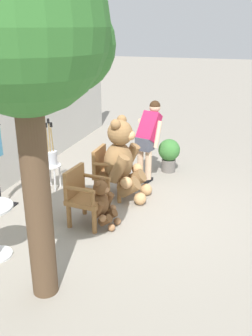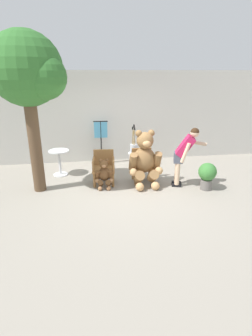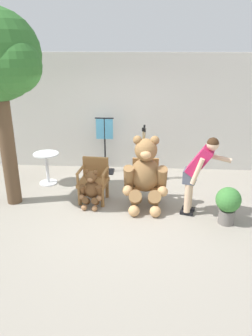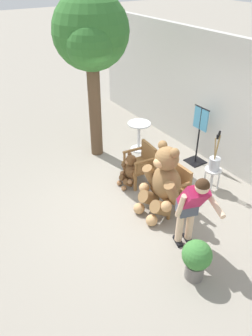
{
  "view_description": "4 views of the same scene",
  "coord_description": "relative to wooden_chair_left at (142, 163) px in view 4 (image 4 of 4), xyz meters",
  "views": [
    {
      "loc": [
        -5.13,
        -1.67,
        2.82
      ],
      "look_at": [
        -0.36,
        -0.14,
        0.9
      ],
      "focal_mm": 40.0,
      "sensor_mm": 36.0,
      "label": 1
    },
    {
      "loc": [
        -0.88,
        -5.91,
        2.74
      ],
      "look_at": [
        -0.02,
        -0.18,
        0.62
      ],
      "focal_mm": 28.0,
      "sensor_mm": 36.0,
      "label": 2
    },
    {
      "loc": [
        0.51,
        -5.51,
        3.02
      ],
      "look_at": [
        0.15,
        0.23,
        0.79
      ],
      "focal_mm": 35.0,
      "sensor_mm": 36.0,
      "label": 3
    },
    {
      "loc": [
        4.16,
        -2.94,
        4.03
      ],
      "look_at": [
        -0.28,
        -0.08,
        0.65
      ],
      "focal_mm": 35.0,
      "sensor_mm": 36.0,
      "label": 4
    }
  ],
  "objects": [
    {
      "name": "ground_plane",
      "position": [
        0.51,
        -0.45,
        -0.46
      ],
      "size": [
        60.0,
        60.0,
        0.0
      ],
      "primitive_type": "plane",
      "color": "gray"
    },
    {
      "name": "back_wall",
      "position": [
        0.51,
        1.95,
        0.94
      ],
      "size": [
        10.0,
        0.16,
        2.8
      ],
      "primitive_type": "cube",
      "color": "beige",
      "rests_on": "ground"
    },
    {
      "name": "wooden_chair_left",
      "position": [
        0.0,
        0.0,
        0.0
      ],
      "size": [
        0.61,
        0.57,
        0.86
      ],
      "color": "olive",
      "rests_on": "ground"
    },
    {
      "name": "wooden_chair_right",
      "position": [
        1.02,
        0.0,
        0.0
      ],
      "size": [
        0.56,
        0.52,
        0.86
      ],
      "color": "olive",
      "rests_on": "ground"
    },
    {
      "name": "teddy_bear_large",
      "position": [
        1.02,
        -0.26,
        0.23
      ],
      "size": [
        0.85,
        0.8,
        1.42
      ],
      "color": "olive",
      "rests_on": "ground"
    },
    {
      "name": "teddy_bear_small",
      "position": [
        -0.01,
        -0.28,
        -0.1
      ],
      "size": [
        0.45,
        0.44,
        0.75
      ],
      "color": "brown",
      "rests_on": "ground"
    },
    {
      "name": "person_visitor",
      "position": [
        1.96,
        -0.46,
        0.44
      ],
      "size": [
        0.87,
        0.49,
        1.5
      ],
      "color": "black",
      "rests_on": "ground"
    },
    {
      "name": "white_stool",
      "position": [
        0.98,
        1.08,
        -0.11
      ],
      "size": [
        0.34,
        0.34,
        0.46
      ],
      "color": "white",
      "rests_on": "ground"
    },
    {
      "name": "brush_bucket",
      "position": [
        0.98,
        1.08,
        0.17
      ],
      "size": [
        0.22,
        0.22,
        0.85
      ],
      "color": "silver",
      "rests_on": "white_stool"
    },
    {
      "name": "round_side_table",
      "position": [
        -1.18,
        0.75,
        -0.01
      ],
      "size": [
        0.56,
        0.56,
        0.72
      ],
      "color": "silver",
      "rests_on": "ground"
    },
    {
      "name": "patio_tree",
      "position": [
        -1.53,
        -0.24,
        2.25
      ],
      "size": [
        1.65,
        1.57,
        3.59
      ],
      "color": "brown",
      "rests_on": "ground"
    },
    {
      "name": "potted_plant",
      "position": [
        2.47,
        -0.77,
        -0.07
      ],
      "size": [
        0.44,
        0.44,
        0.68
      ],
      "color": "slate",
      "rests_on": "ground"
    },
    {
      "name": "clothing_display_stand",
      "position": [
        0.04,
        1.53,
        0.26
      ],
      "size": [
        0.44,
        0.4,
        1.36
      ],
      "color": "black",
      "rests_on": "ground"
    }
  ]
}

